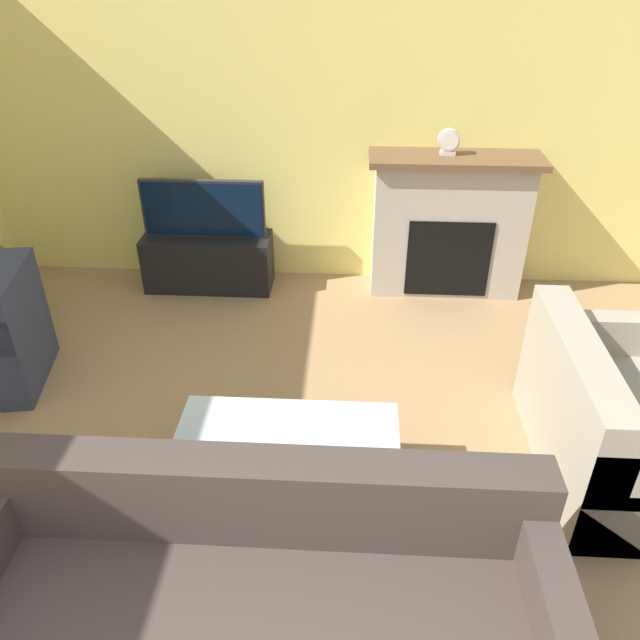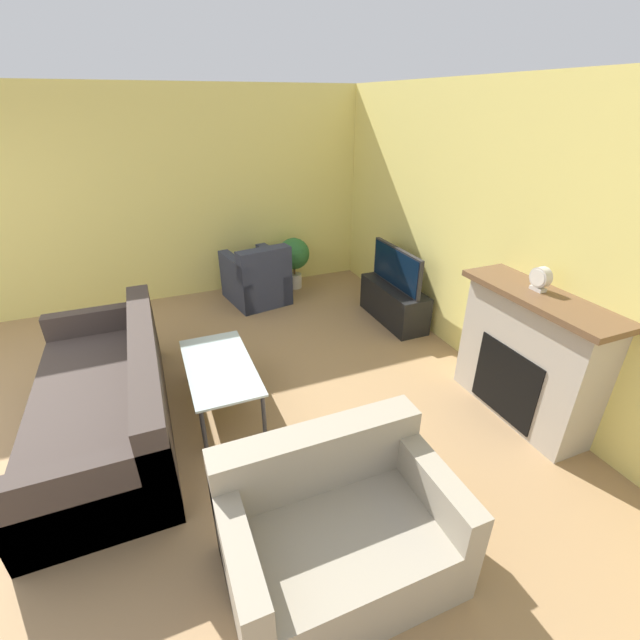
# 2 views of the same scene
# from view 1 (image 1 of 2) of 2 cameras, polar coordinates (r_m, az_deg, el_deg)

# --- Properties ---
(wall_back) EXTENTS (8.25, 0.06, 2.70)m
(wall_back) POSITION_cam_1_polar(r_m,az_deg,el_deg) (5.15, -1.31, 17.88)
(wall_back) COLOR #EADB72
(wall_back) RESTS_ON ground_plane
(fireplace) EXTENTS (1.33, 0.45, 1.16)m
(fireplace) POSITION_cam_1_polar(r_m,az_deg,el_deg) (5.21, 11.69, 8.75)
(fireplace) COLOR #B2A899
(fireplace) RESTS_ON ground_plane
(tv_stand) EXTENTS (1.06, 0.39, 0.46)m
(tv_stand) POSITION_cam_1_polar(r_m,az_deg,el_deg) (5.38, -10.13, 5.30)
(tv_stand) COLOR black
(tv_stand) RESTS_ON ground_plane
(tv) EXTENTS (1.00, 0.06, 0.48)m
(tv) POSITION_cam_1_polar(r_m,az_deg,el_deg) (5.19, -10.63, 9.95)
(tv) COLOR #232328
(tv) RESTS_ON tv_stand
(couch_sectional) EXTENTS (2.32, 0.99, 0.82)m
(couch_sectional) POSITION_cam_1_polar(r_m,az_deg,el_deg) (2.74, -5.75, -25.78)
(couch_sectional) COLOR #3D332D
(couch_sectional) RESTS_ON ground_plane
(couch_loveseat) EXTENTS (0.86, 1.27, 0.82)m
(couch_loveseat) POSITION_cam_1_polar(r_m,az_deg,el_deg) (3.82, 25.39, -8.76)
(couch_loveseat) COLOR #9E937F
(couch_loveseat) RESTS_ON ground_plane
(coffee_table) EXTENTS (1.14, 0.56, 0.44)m
(coffee_table) POSITION_cam_1_polar(r_m,az_deg,el_deg) (3.23, -3.02, -10.95)
(coffee_table) COLOR #333338
(coffee_table) RESTS_ON ground_plane
(mantel_clock) EXTENTS (0.16, 0.07, 0.19)m
(mantel_clock) POSITION_cam_1_polar(r_m,az_deg,el_deg) (4.99, 11.70, 15.69)
(mantel_clock) COLOR beige
(mantel_clock) RESTS_ON fireplace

